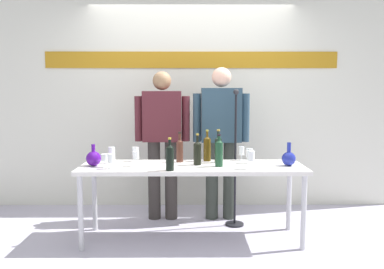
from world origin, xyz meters
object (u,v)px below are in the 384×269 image
object	(u,v)px
presenter_left	(162,135)
wine_bottle_5	(218,148)
wine_bottle_2	(170,157)
wine_glass_left_2	(112,152)
wine_glass_right_0	(251,156)
wine_glass_right_2	(242,151)
decanter_blue_right	(289,158)
wine_glass_left_3	(136,156)
wine_glass_left_4	(111,158)
presenter_right	(221,132)
wine_bottle_4	(197,152)
wine_bottle_3	(219,152)
wine_bottle_0	(207,148)
microphone_stand	(235,181)
decanter_blue_left	(94,158)
wine_bottle_1	(180,150)
wine_glass_left_1	(135,151)
wine_glass_left_0	(105,158)
wine_glass_right_1	(249,153)
display_table	(192,172)

from	to	relation	value
presenter_left	wine_bottle_5	bearing A→B (deg)	-40.08
wine_bottle_2	wine_glass_left_2	bearing A→B (deg)	147.35
presenter_left	wine_glass_right_0	xyz separation A→B (m)	(0.87, -0.84, -0.10)
wine_glass_right_2	wine_glass_left_2	bearing A→B (deg)	-174.02
wine_glass_left_2	decanter_blue_right	bearing A→B (deg)	-5.09
presenter_left	wine_glass_left_3	world-z (taller)	presenter_left
wine_glass_left_4	presenter_right	bearing A→B (deg)	37.47
wine_bottle_4	wine_glass_left_4	world-z (taller)	wine_bottle_4
wine_glass_left_2	wine_glass_right_0	distance (m)	1.38
wine_bottle_3	wine_bottle_5	bearing A→B (deg)	87.91
wine_bottle_0	microphone_stand	size ratio (longest dim) A/B	0.22
decanter_blue_left	presenter_left	distance (m)	0.93
wine_bottle_1	wine_glass_left_1	distance (m)	0.46
wine_glass_left_3	wine_bottle_5	bearing A→B (deg)	13.41
decanter_blue_right	wine_glass_left_3	world-z (taller)	decanter_blue_right
wine_bottle_5	wine_glass_right_2	world-z (taller)	wine_bottle_5
decanter_blue_left	presenter_right	size ratio (longest dim) A/B	0.12
wine_glass_left_2	wine_glass_left_3	distance (m)	0.31
wine_glass_left_3	wine_glass_right_2	size ratio (longest dim) A/B	0.95
wine_bottle_3	wine_glass_left_0	xyz separation A→B (m)	(-1.08, -0.04, -0.05)
wine_glass_right_1	wine_bottle_1	bearing A→B (deg)	174.90
wine_bottle_2	wine_bottle_5	distance (m)	0.62
wine_bottle_5	wine_glass_left_0	bearing A→B (deg)	-167.07
display_table	wine_bottle_3	world-z (taller)	wine_bottle_3
wine_bottle_2	wine_bottle_3	xyz separation A→B (m)	(0.46, 0.20, 0.01)
decanter_blue_left	wine_glass_right_1	distance (m)	1.52
wine_glass_left_0	wine_glass_left_2	bearing A→B (deg)	84.30
wine_bottle_1	wine_bottle_0	bearing A→B (deg)	11.55
decanter_blue_right	wine_glass_right_2	world-z (taller)	decanter_blue_right
wine_bottle_4	wine_glass_left_3	size ratio (longest dim) A/B	2.19
wine_bottle_3	wine_glass_left_2	size ratio (longest dim) A/B	1.92
presenter_right	wine_bottle_4	xyz separation A→B (m)	(-0.28, -0.63, -0.13)
decanter_blue_left	wine_glass_right_0	distance (m)	1.49
wine_glass_left_0	wine_glass_left_4	bearing A→B (deg)	-44.89
presenter_left	wine_glass_right_2	xyz separation A→B (m)	(0.84, -0.39, -0.12)
presenter_right	wine_glass_left_0	distance (m)	1.38
wine_bottle_5	wine_glass_right_0	world-z (taller)	wine_bottle_5
wine_bottle_3	wine_glass_right_1	size ratio (longest dim) A/B	2.12
wine_glass_left_1	wine_glass_right_2	size ratio (longest dim) A/B	0.99
presenter_left	wine_glass_right_1	size ratio (longest dim) A/B	11.45
presenter_right	wine_bottle_0	bearing A→B (deg)	-112.96
wine_bottle_3	microphone_stand	size ratio (longest dim) A/B	0.21
decanter_blue_right	wine_bottle_2	size ratio (longest dim) A/B	0.75
decanter_blue_right	wine_bottle_4	xyz separation A→B (m)	(-0.88, 0.05, 0.05)
decanter_blue_left	wine_bottle_2	size ratio (longest dim) A/B	0.70
wine_bottle_4	wine_glass_right_0	bearing A→B (deg)	-23.16
presenter_right	wine_glass_right_1	world-z (taller)	presenter_right
decanter_blue_left	wine_glass_left_2	bearing A→B (deg)	46.80
wine_glass_left_4	wine_glass_right_1	world-z (taller)	wine_glass_right_1
display_table	wine_glass_right_1	xyz separation A→B (m)	(0.57, 0.12, 0.16)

